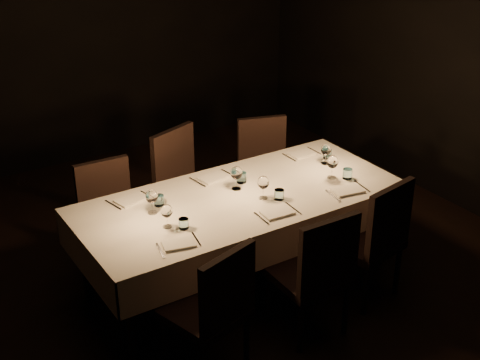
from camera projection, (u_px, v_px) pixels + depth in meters
room at (240, 105)px, 4.77m from camera, size 5.01×6.01×3.01m
dining_table at (240, 205)px, 5.13m from camera, size 2.52×1.12×0.76m
chair_near_left at (215, 306)px, 4.23m from camera, size 0.57×0.57×0.97m
place_setting_near_left at (174, 224)px, 4.57m from camera, size 0.33×0.40×0.18m
chair_near_center at (316, 270)px, 4.58m from camera, size 0.48×0.48×0.99m
place_setting_near_center at (271, 194)px, 4.96m from camera, size 0.33×0.41×0.18m
chair_near_right at (374, 236)px, 4.98m from camera, size 0.56×0.56×1.00m
place_setting_near_right at (340, 173)px, 5.29m from camera, size 0.36×0.41×0.19m
chair_far_left at (110, 212)px, 5.38m from camera, size 0.46×0.46×0.93m
place_setting_far_left at (147, 198)px, 4.90m from camera, size 0.36×0.41×0.19m
chair_far_center at (185, 182)px, 5.78m from camera, size 0.62×0.62×1.02m
place_setting_far_center at (231, 175)px, 5.25m from camera, size 0.36×0.41×0.19m
chair_far_right at (265, 165)px, 6.18m from camera, size 0.58×0.58×0.95m
place_setting_far_right at (319, 152)px, 5.68m from camera, size 0.32×0.40×0.18m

